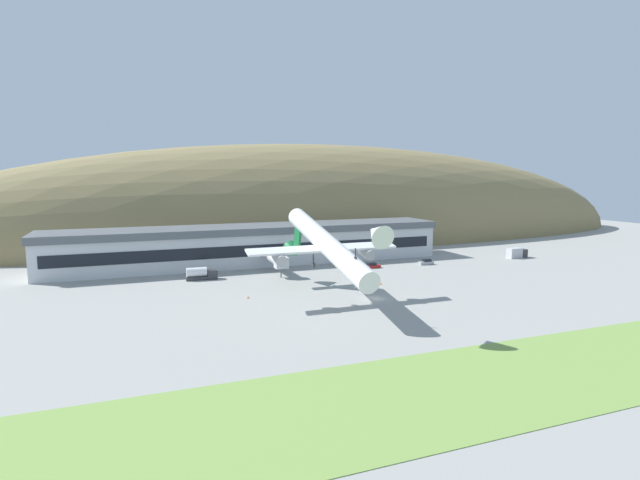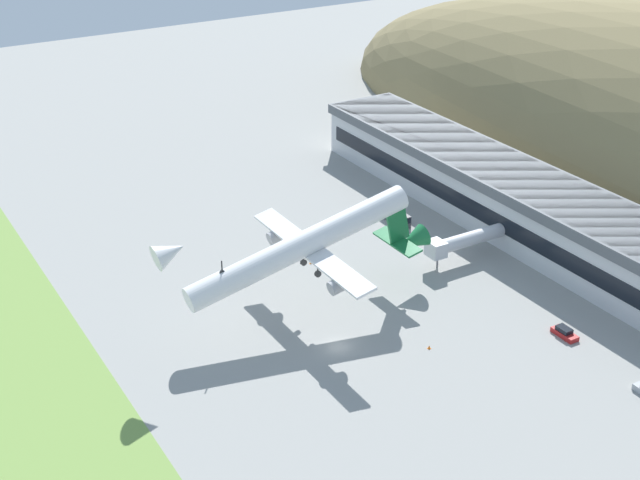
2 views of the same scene
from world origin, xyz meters
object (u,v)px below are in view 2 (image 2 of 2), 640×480
Objects in this scene: cargo_airplane at (305,246)px; service_car_1 at (565,333)px; traffic_cone_0 at (429,347)px; traffic_cone_1 at (311,262)px; fuel_truck at (395,215)px; jetway_0 at (462,241)px; terminal_building at (528,204)px.

service_car_1 is (27.20, 31.36, -11.61)m from cargo_airplane.
traffic_cone_0 is (-8.12, -20.43, -0.34)m from service_car_1.
fuel_truck is at bearing 106.10° from traffic_cone_1.
traffic_cone_1 is at bearing -152.09° from service_car_1.
jetway_0 is 34.54m from cargo_airplane.
fuel_truck is at bearing 151.48° from traffic_cone_0.
fuel_truck is 24.40m from traffic_cone_1.
terminal_building is 36.55m from service_car_1.
jetway_0 is 28.57× the size of traffic_cone_1.
fuel_truck reaches higher than traffic_cone_1.
terminal_building is at bearing 45.22° from fuel_truck.
service_car_1 is (30.35, -19.50, -5.94)m from terminal_building.
jetway_0 reaches higher than traffic_cone_1.
fuel_truck is 13.70× the size of traffic_cone_0.
traffic_cone_0 and traffic_cone_1 have the same top height.
service_car_1 is 7.84× the size of traffic_cone_1.
traffic_cone_1 is (-11.20, -41.51, -6.27)m from terminal_building.
fuel_truck reaches higher than service_car_1.
service_car_1 is at bearing -32.72° from terminal_building.
jetway_0 is 2.09× the size of fuel_truck.
terminal_building is 203.30× the size of traffic_cone_0.
terminal_building is 46.12m from traffic_cone_0.
service_car_1 is at bearing 68.32° from traffic_cone_0.
traffic_cone_1 is at bearing -73.90° from fuel_truck.
fuel_truck is (-19.89, -0.76, -2.48)m from jetway_0.
cargo_airplane is 40.42m from fuel_truck.
terminal_building reaches higher than jetway_0.
fuel_truck is (-17.95, -18.10, -5.04)m from terminal_building.
cargo_airplane is at bearing -57.22° from fuel_truck.
traffic_cone_1 is (6.76, -23.41, -1.23)m from fuel_truck.
terminal_building reaches higher than service_car_1.
traffic_cone_1 is (-33.42, -1.58, 0.00)m from traffic_cone_0.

